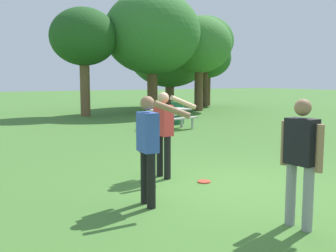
{
  "coord_description": "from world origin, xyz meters",
  "views": [
    {
      "loc": [
        -4.49,
        -5.07,
        1.87
      ],
      "look_at": [
        -0.65,
        1.15,
        1.0
      ],
      "focal_mm": 41.46,
      "sensor_mm": 36.0,
      "label": 1
    }
  ],
  "objects_px": {
    "tree_slender_mid": "(199,45)",
    "trash_can_beside_table": "(178,113)",
    "tree_broad_center": "(152,33)",
    "tree_back_right": "(207,58)",
    "person_bystander": "(149,142)",
    "tree_tall_left": "(84,38)",
    "tree_back_left": "(205,41)",
    "picnic_table_near": "(169,114)",
    "person_thrower": "(164,128)",
    "tree_far_right": "(170,51)",
    "person_catcher": "(301,155)",
    "frisbee": "(204,182)"
  },
  "relations": [
    {
      "from": "person_thrower",
      "to": "tree_slender_mid",
      "type": "distance_m",
      "value": 16.53
    },
    {
      "from": "trash_can_beside_table",
      "to": "tree_slender_mid",
      "type": "distance_m",
      "value": 7.98
    },
    {
      "from": "person_bystander",
      "to": "tree_broad_center",
      "type": "relative_size",
      "value": 0.25
    },
    {
      "from": "tree_back_right",
      "to": "tree_far_right",
      "type": "bearing_deg",
      "value": -176.24
    },
    {
      "from": "tree_broad_center",
      "to": "tree_slender_mid",
      "type": "bearing_deg",
      "value": 4.2
    },
    {
      "from": "person_catcher",
      "to": "tree_broad_center",
      "type": "relative_size",
      "value": 0.25
    },
    {
      "from": "person_catcher",
      "to": "picnic_table_near",
      "type": "height_order",
      "value": "person_catcher"
    },
    {
      "from": "frisbee",
      "to": "tree_far_right",
      "type": "xyz_separation_m",
      "value": [
        9.63,
        16.66,
        3.78
      ]
    },
    {
      "from": "person_thrower",
      "to": "tree_back_left",
      "type": "xyz_separation_m",
      "value": [
        12.64,
        15.53,
        3.53
      ]
    },
    {
      "from": "picnic_table_near",
      "to": "tree_broad_center",
      "type": "distance_m",
      "value": 7.83
    },
    {
      "from": "tree_broad_center",
      "to": "tree_tall_left",
      "type": "bearing_deg",
      "value": 173.39
    },
    {
      "from": "person_bystander",
      "to": "tree_back_right",
      "type": "xyz_separation_m",
      "value": [
        14.44,
        17.5,
        2.44
      ]
    },
    {
      "from": "frisbee",
      "to": "tree_broad_center",
      "type": "bearing_deg",
      "value": 64.34
    },
    {
      "from": "tree_far_right",
      "to": "frisbee",
      "type": "bearing_deg",
      "value": -120.01
    },
    {
      "from": "tree_far_right",
      "to": "tree_back_right",
      "type": "xyz_separation_m",
      "value": [
        3.32,
        0.22,
        -0.39
      ]
    },
    {
      "from": "frisbee",
      "to": "tree_far_right",
      "type": "bearing_deg",
      "value": 59.99
    },
    {
      "from": "tree_broad_center",
      "to": "person_thrower",
      "type": "bearing_deg",
      "value": -118.47
    },
    {
      "from": "tree_broad_center",
      "to": "picnic_table_near",
      "type": "bearing_deg",
      "value": -113.95
    },
    {
      "from": "tree_tall_left",
      "to": "tree_slender_mid",
      "type": "xyz_separation_m",
      "value": [
        7.06,
        -0.19,
        -0.05
      ]
    },
    {
      "from": "person_bystander",
      "to": "tree_back_right",
      "type": "distance_m",
      "value": 22.82
    },
    {
      "from": "trash_can_beside_table",
      "to": "person_thrower",
      "type": "bearing_deg",
      "value": -124.72
    },
    {
      "from": "tree_far_right",
      "to": "tree_slender_mid",
      "type": "height_order",
      "value": "tree_far_right"
    },
    {
      "from": "person_thrower",
      "to": "tree_back_right",
      "type": "xyz_separation_m",
      "value": [
        13.38,
        16.19,
        2.44
      ]
    },
    {
      "from": "picnic_table_near",
      "to": "trash_can_beside_table",
      "type": "distance_m",
      "value": 1.72
    },
    {
      "from": "tree_back_right",
      "to": "person_bystander",
      "type": "bearing_deg",
      "value": -129.53
    },
    {
      "from": "person_catcher",
      "to": "frisbee",
      "type": "relative_size",
      "value": 6.82
    },
    {
      "from": "tree_slender_mid",
      "to": "trash_can_beside_table",
      "type": "bearing_deg",
      "value": -133.2
    },
    {
      "from": "person_bystander",
      "to": "tree_back_left",
      "type": "height_order",
      "value": "tree_back_left"
    },
    {
      "from": "person_thrower",
      "to": "tree_back_right",
      "type": "height_order",
      "value": "tree_back_right"
    },
    {
      "from": "tree_broad_center",
      "to": "tree_far_right",
      "type": "relative_size",
      "value": 1.06
    },
    {
      "from": "person_bystander",
      "to": "tree_far_right",
      "type": "distance_m",
      "value": 20.75
    },
    {
      "from": "frisbee",
      "to": "tree_slender_mid",
      "type": "relative_size",
      "value": 0.04
    },
    {
      "from": "person_bystander",
      "to": "tree_far_right",
      "type": "bearing_deg",
      "value": 57.23
    },
    {
      "from": "person_bystander",
      "to": "tree_broad_center",
      "type": "xyz_separation_m",
      "value": [
        7.84,
        13.81,
        3.41
      ]
    },
    {
      "from": "trash_can_beside_table",
      "to": "tree_broad_center",
      "type": "bearing_deg",
      "value": 72.42
    },
    {
      "from": "tree_broad_center",
      "to": "frisbee",
      "type": "bearing_deg",
      "value": -115.66
    },
    {
      "from": "trash_can_beside_table",
      "to": "tree_slender_mid",
      "type": "height_order",
      "value": "tree_slender_mid"
    },
    {
      "from": "frisbee",
      "to": "tree_broad_center",
      "type": "height_order",
      "value": "tree_broad_center"
    },
    {
      "from": "tree_back_left",
      "to": "picnic_table_near",
      "type": "bearing_deg",
      "value": -132.94
    },
    {
      "from": "tree_tall_left",
      "to": "tree_back_right",
      "type": "xyz_separation_m",
      "value": [
        10.32,
        3.26,
        -0.58
      ]
    },
    {
      "from": "tree_broad_center",
      "to": "tree_back_right",
      "type": "xyz_separation_m",
      "value": [
        6.61,
        3.69,
        -0.97
      ]
    },
    {
      "from": "person_thrower",
      "to": "tree_back_right",
      "type": "distance_m",
      "value": 21.14
    },
    {
      "from": "picnic_table_near",
      "to": "tree_back_right",
      "type": "height_order",
      "value": "tree_back_right"
    },
    {
      "from": "person_bystander",
      "to": "trash_can_beside_table",
      "type": "distance_m",
      "value": 10.81
    },
    {
      "from": "person_thrower",
      "to": "person_catcher",
      "type": "height_order",
      "value": "same"
    },
    {
      "from": "trash_can_beside_table",
      "to": "tree_far_right",
      "type": "xyz_separation_m",
      "value": [
        4.88,
        8.48,
        3.31
      ]
    },
    {
      "from": "trash_can_beside_table",
      "to": "tree_back_left",
      "type": "height_order",
      "value": "tree_back_left"
    },
    {
      "from": "picnic_table_near",
      "to": "trash_can_beside_table",
      "type": "xyz_separation_m",
      "value": [
        1.19,
        1.24,
        -0.08
      ]
    },
    {
      "from": "picnic_table_near",
      "to": "tree_back_right",
      "type": "distance_m",
      "value": 13.96
    },
    {
      "from": "person_thrower",
      "to": "trash_can_beside_table",
      "type": "bearing_deg",
      "value": 55.28
    }
  ]
}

